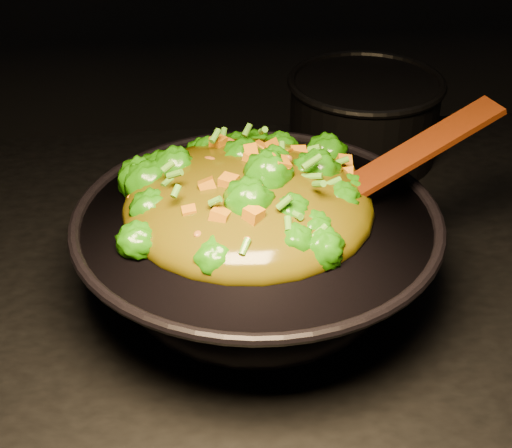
{
  "coord_description": "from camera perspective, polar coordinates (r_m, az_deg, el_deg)",
  "views": [
    {
      "loc": [
        -0.2,
        -0.82,
        1.54
      ],
      "look_at": [
        -0.11,
        -0.03,
        1.01
      ],
      "focal_mm": 55.0,
      "sensor_mm": 36.0,
      "label": 1
    }
  ],
  "objects": [
    {
      "name": "back_pot",
      "position": [
        1.32,
        7.83,
        7.67
      ],
      "size": [
        0.25,
        0.25,
        0.14
      ],
      "primitive_type": "cylinder",
      "rotation": [
        0.0,
        0.0,
        -0.05
      ],
      "color": "black",
      "rests_on": "stovetop"
    },
    {
      "name": "wok",
      "position": [
        0.98,
        0.07,
        -2.57
      ],
      "size": [
        0.44,
        0.44,
        0.12
      ],
      "primitive_type": null,
      "rotation": [
        0.0,
        0.0,
        -0.02
      ],
      "color": "black",
      "rests_on": "stovetop"
    },
    {
      "name": "spatula",
      "position": [
        0.98,
        10.21,
        4.42
      ],
      "size": [
        0.27,
        0.11,
        0.12
      ],
      "primitive_type": "cube",
      "rotation": [
        0.0,
        -0.38,
        0.27
      ],
      "color": "#371605",
      "rests_on": "wok"
    },
    {
      "name": "stir_fry",
      "position": [
        0.93,
        -0.58,
        3.78
      ],
      "size": [
        0.33,
        0.33,
        0.11
      ],
      "primitive_type": null,
      "rotation": [
        0.0,
        0.0,
        0.07
      ],
      "color": "#206E07",
      "rests_on": "wok"
    }
  ]
}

